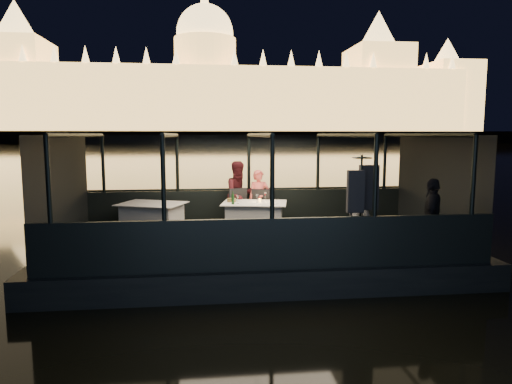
{
  "coord_description": "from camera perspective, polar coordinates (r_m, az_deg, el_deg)",
  "views": [
    {
      "loc": [
        -1.14,
        -9.53,
        2.81
      ],
      "look_at": [
        0.0,
        0.4,
        1.55
      ],
      "focal_mm": 32.0,
      "sensor_mm": 36.0,
      "label": 1
    }
  ],
  "objects": [
    {
      "name": "river_water",
      "position": [
        89.58,
        -5.83,
        5.34
      ],
      "size": [
        500.0,
        500.0,
        0.0
      ],
      "primitive_type": "plane",
      "color": "black",
      "rests_on": "ground"
    },
    {
      "name": "gunwale_starboard",
      "position": [
        7.84,
        2.01,
        -6.54
      ],
      "size": [
        8.0,
        0.08,
        0.9
      ],
      "primitive_type": "cube",
      "color": "black",
      "rests_on": "boat_deck"
    },
    {
      "name": "chair_port_left",
      "position": [
        10.91,
        -2.19,
        -2.64
      ],
      "size": [
        0.61,
        0.61,
        1.01
      ],
      "primitive_type": "cube",
      "rotation": [
        0.0,
        0.0,
        0.39
      ],
      "color": "black",
      "rests_on": "boat_deck"
    },
    {
      "name": "wine_glass_empty",
      "position": [
        10.38,
        0.13,
        -0.85
      ],
      "size": [
        0.07,
        0.07,
        0.19
      ],
      "primitive_type": null,
      "rotation": [
        0.0,
        0.0,
        0.08
      ],
      "color": "silver",
      "rests_on": "dining_table_central"
    },
    {
      "name": "amber_candle",
      "position": [
        10.55,
        0.49,
        -1.02
      ],
      "size": [
        0.06,
        0.06,
        0.07
      ],
      "primitive_type": "cylinder",
      "rotation": [
        0.0,
        0.0,
        0.19
      ],
      "color": "#FFB73F",
      "rests_on": "dining_table_central"
    },
    {
      "name": "embankment",
      "position": [
        219.54,
        -6.28,
        6.66
      ],
      "size": [
        400.0,
        140.0,
        6.0
      ],
      "primitive_type": "cube",
      "color": "#423D33",
      "rests_on": "ground"
    },
    {
      "name": "chair_port_right",
      "position": [
        10.97,
        0.73,
        -2.58
      ],
      "size": [
        0.6,
        0.6,
        0.98
      ],
      "primitive_type": "cube",
      "rotation": [
        0.0,
        0.0,
        -0.38
      ],
      "color": "black",
      "rests_on": "boat_deck"
    },
    {
      "name": "wine_glass_red",
      "position": [
        10.78,
        1.17,
        -0.55
      ],
      "size": [
        0.07,
        0.07,
        0.19
      ],
      "primitive_type": null,
      "rotation": [
        0.0,
        0.0,
        -0.06
      ],
      "color": "silver",
      "rests_on": "dining_table_central"
    },
    {
      "name": "boat_hull",
      "position": [
        10.0,
        0.26,
        -9.13
      ],
      "size": [
        8.6,
        4.4,
        1.0
      ],
      "primitive_type": "cube",
      "color": "black",
      "rests_on": "river_water"
    },
    {
      "name": "passenger_stripe",
      "position": [
        9.01,
        13.17,
        -2.33
      ],
      "size": [
        0.72,
        1.09,
        1.57
      ],
      "primitive_type": "imported",
      "rotation": [
        0.0,
        0.0,
        1.72
      ],
      "color": "silver",
      "rests_on": "boat_deck"
    },
    {
      "name": "end_wall_fore",
      "position": [
        10.02,
        -23.08,
        -0.04
      ],
      "size": [
        0.02,
        4.0,
        2.3
      ],
      "primitive_type": null,
      "color": "black",
      "rests_on": "boat_deck"
    },
    {
      "name": "canopy_ribs",
      "position": [
        9.67,
        0.27,
        0.29
      ],
      "size": [
        8.0,
        4.0,
        2.3
      ],
      "primitive_type": null,
      "color": "black",
      "rests_on": "boat_deck"
    },
    {
      "name": "parliament_building",
      "position": [
        186.39,
        -6.34,
        15.21
      ],
      "size": [
        220.0,
        32.0,
        60.0
      ],
      "primitive_type": null,
      "color": "#F2D18C",
      "rests_on": "embankment"
    },
    {
      "name": "end_wall_aft",
      "position": [
        10.89,
        21.66,
        0.56
      ],
      "size": [
        0.02,
        4.0,
        2.3
      ],
      "primitive_type": null,
      "color": "black",
      "rests_on": "boat_deck"
    },
    {
      "name": "person_woman_coral",
      "position": [
        11.22,
        0.38,
        -0.81
      ],
      "size": [
        0.53,
        0.36,
        1.45
      ],
      "primitive_type": "imported",
      "rotation": [
        0.0,
        0.0,
        0.02
      ],
      "color": "#F26158",
      "rests_on": "boat_deck"
    },
    {
      "name": "bread_basket",
      "position": [
        10.57,
        -3.08,
        -1.01
      ],
      "size": [
        0.23,
        0.23,
        0.08
      ],
      "primitive_type": "cylinder",
      "rotation": [
        0.0,
        0.0,
        0.12
      ],
      "color": "brown",
      "rests_on": "dining_table_central"
    },
    {
      "name": "plate_far",
      "position": [
        10.65,
        -2.26,
        -1.12
      ],
      "size": [
        0.27,
        0.27,
        0.01
      ],
      "primitive_type": "cylinder",
      "rotation": [
        0.0,
        0.0,
        -0.31
      ],
      "color": "white",
      "rests_on": "dining_table_central"
    },
    {
      "name": "gunwale_port",
      "position": [
        11.74,
        -0.89,
        -1.94
      ],
      "size": [
        8.0,
        0.08,
        0.9
      ],
      "primitive_type": "cube",
      "color": "black",
      "rests_on": "boat_deck"
    },
    {
      "name": "person_man_maroon",
      "position": [
        11.27,
        -2.08,
        -0.78
      ],
      "size": [
        0.98,
        0.89,
        1.66
      ],
      "primitive_type": "imported",
      "rotation": [
        0.0,
        0.0,
        0.42
      ],
      "color": "#411217",
      "rests_on": "boat_deck"
    },
    {
      "name": "cabin_glass_starboard",
      "position": [
        7.65,
        2.05,
        1.86
      ],
      "size": [
        8.0,
        0.02,
        1.4
      ],
      "primitive_type": null,
      "color": "#99B2B2",
      "rests_on": "gunwale_starboard"
    },
    {
      "name": "wine_glass_white",
      "position": [
        10.25,
        -2.3,
        -0.95
      ],
      "size": [
        0.07,
        0.07,
        0.19
      ],
      "primitive_type": null,
      "rotation": [
        0.0,
        0.0,
        -0.19
      ],
      "color": "silver",
      "rests_on": "dining_table_central"
    },
    {
      "name": "dining_table_aft",
      "position": [
        10.75,
        -12.84,
        -3.31
      ],
      "size": [
        1.7,
        1.48,
        0.76
      ],
      "primitive_type": "cube",
      "rotation": [
        0.0,
        0.0,
        -0.38
      ],
      "color": "white",
      "rests_on": "boat_deck"
    },
    {
      "name": "dining_table_central",
      "position": [
        10.51,
        -0.19,
        -3.37
      ],
      "size": [
        1.63,
        1.31,
        0.77
      ],
      "primitive_type": "cube",
      "rotation": [
        0.0,
        0.0,
        -0.2
      ],
      "color": "white",
      "rests_on": "boat_deck"
    },
    {
      "name": "plate_near",
      "position": [
        10.31,
        2.2,
        -1.39
      ],
      "size": [
        0.27,
        0.27,
        0.01
      ],
      "primitive_type": "cylinder",
      "rotation": [
        0.0,
        0.0,
        -0.26
      ],
      "color": "white",
      "rests_on": "dining_table_central"
    },
    {
      "name": "wine_bottle",
      "position": [
        10.18,
        -2.91,
        -0.7
      ],
      "size": [
        0.07,
        0.07,
        0.29
      ],
      "primitive_type": "cylinder",
      "rotation": [
        0.0,
        0.0,
        -0.09
      ],
      "color": "#163D18",
      "rests_on": "dining_table_central"
    },
    {
      "name": "boat_deck",
      "position": [
        9.88,
        0.27,
        -6.46
      ],
      "size": [
        8.0,
        4.0,
        0.04
      ],
      "primitive_type": "cube",
      "color": "black",
      "rests_on": "boat_hull"
    },
    {
      "name": "passenger_dark",
      "position": [
        9.21,
        21.15,
        -2.42
      ],
      "size": [
        0.79,
        0.95,
        1.51
      ],
      "primitive_type": "imported",
      "rotation": [
        0.0,
        0.0,
        4.14
      ],
      "color": "black",
      "rests_on": "boat_deck"
    },
    {
      "name": "coat_stand",
      "position": [
        8.5,
        12.91,
        -2.54
      ],
      "size": [
        0.65,
        0.59,
        1.95
      ],
      "primitive_type": null,
      "rotation": [
        0.0,
        0.0,
        0.33
      ],
      "color": "black",
      "rests_on": "boat_deck"
    },
    {
      "name": "cabin_roof_glass",
      "position": [
        9.6,
        0.27,
        7.12
      ],
      "size": [
        8.0,
        4.0,
        0.02
      ],
      "primitive_type": null,
      "color": "#99B2B2",
      "rests_on": "boat_deck"
    },
    {
      "name": "cabin_glass_port",
      "position": [
        11.61,
        -0.9,
        3.67
      ],
      "size": [
        8.0,
        0.02,
        1.4
      ],
      "primitive_type": null,
      "color": "#99B2B2",
      "rests_on": "gunwale_port"
    }
  ]
}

